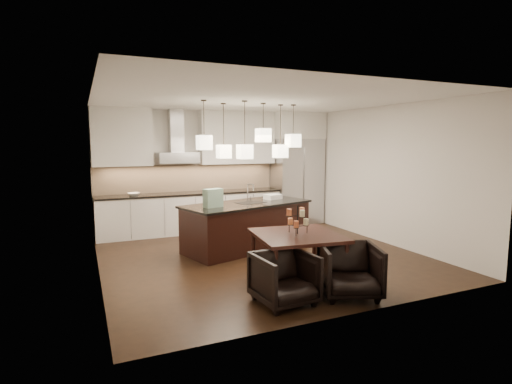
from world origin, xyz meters
name	(u,v)px	position (x,y,z in m)	size (l,w,h in m)	color
floor	(260,256)	(0.00, 0.00, -0.01)	(5.50, 5.50, 0.02)	black
ceiling	(261,99)	(0.00, 0.00, 2.81)	(5.50, 5.50, 0.02)	white
wall_back	(213,170)	(0.00, 2.76, 1.40)	(5.50, 0.02, 2.80)	silver
wall_front	(359,199)	(0.00, -2.76, 1.40)	(5.50, 0.02, 2.80)	silver
wall_left	(95,186)	(-2.76, 0.00, 1.40)	(0.02, 5.50, 2.80)	silver
wall_right	(382,175)	(2.76, 0.00, 1.40)	(0.02, 5.50, 2.80)	silver
refrigerator	(297,181)	(2.10, 2.38, 1.07)	(1.20, 0.72, 2.15)	#B7B7BA
fridge_panel	(298,126)	(2.10, 2.38, 2.47)	(1.26, 0.72, 0.65)	silver
lower_cabinets	(192,213)	(-0.62, 2.43, 0.44)	(4.21, 0.62, 0.88)	silver
countertop	(192,193)	(-0.62, 2.43, 0.90)	(4.21, 0.66, 0.04)	black
backsplash	(188,178)	(-0.62, 2.73, 1.24)	(4.21, 0.02, 0.63)	tan
upper_cab_left	(122,137)	(-2.10, 2.57, 2.17)	(1.25, 0.35, 1.25)	silver
upper_cab_right	(237,138)	(0.55, 2.57, 2.17)	(1.86, 0.35, 1.25)	silver
hood_canopy	(178,158)	(-0.93, 2.48, 1.72)	(0.90, 0.52, 0.24)	#B7B7BA
hood_chimney	(176,131)	(-0.93, 2.59, 2.32)	(0.30, 0.28, 0.96)	#B7B7BA
fruit_bowl	(134,194)	(-1.92, 2.38, 0.95)	(0.26, 0.26, 0.06)	silver
island_body	(247,227)	(-0.03, 0.56, 0.43)	(2.44, 0.98, 0.86)	black
island_top	(247,204)	(-0.03, 0.56, 0.88)	(2.52, 1.06, 0.04)	black
faucet	(248,192)	(0.03, 0.68, 1.08)	(0.10, 0.23, 0.37)	silver
tote_bag	(213,198)	(-0.79, 0.33, 1.07)	(0.33, 0.18, 0.33)	#1E6646
food_container	(273,197)	(0.66, 0.83, 0.95)	(0.33, 0.23, 0.10)	silver
dining_table	(297,258)	(-0.07, -1.47, 0.36)	(1.20, 1.20, 0.72)	black
candelabra	(298,220)	(-0.07, -1.47, 0.93)	(0.35, 0.35, 0.42)	black
candle_a	(306,222)	(0.06, -1.49, 0.89)	(0.07, 0.07, 0.10)	beige
candle_b	(290,221)	(-0.13, -1.35, 0.89)	(0.07, 0.07, 0.10)	#E47D48
candle_c	(296,224)	(-0.15, -1.58, 0.89)	(0.07, 0.07, 0.10)	#AF5430
candle_d	(302,211)	(0.04, -1.40, 1.05)	(0.07, 0.07, 0.10)	#E47D48
candle_e	(289,212)	(-0.20, -1.44, 1.05)	(0.07, 0.07, 0.10)	#AF5430
candle_f	(302,213)	(-0.07, -1.60, 1.05)	(0.07, 0.07, 0.10)	beige
armchair_left	(284,278)	(-0.63, -2.13, 0.33)	(0.71, 0.73, 0.67)	black
armchair_right	(350,270)	(0.29, -2.25, 0.35)	(0.75, 0.78, 0.71)	black
pendant_a	(204,143)	(-0.90, 0.44, 2.06)	(0.24, 0.24, 0.26)	#FFF4CF
pendant_b	(224,152)	(-0.40, 0.84, 1.88)	(0.24, 0.24, 0.26)	#FFF4CF
pendant_c	(263,135)	(0.29, 0.51, 2.19)	(0.24, 0.24, 0.26)	#FFF4CF
pendant_d	(280,151)	(0.72, 0.65, 1.89)	(0.24, 0.24, 0.26)	#FFF4CF
pendant_e	(293,141)	(0.96, 0.55, 2.09)	(0.24, 0.24, 0.26)	#FFF4CF
pendant_f	(245,152)	(-0.20, 0.26, 1.89)	(0.24, 0.24, 0.26)	#FFF4CF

